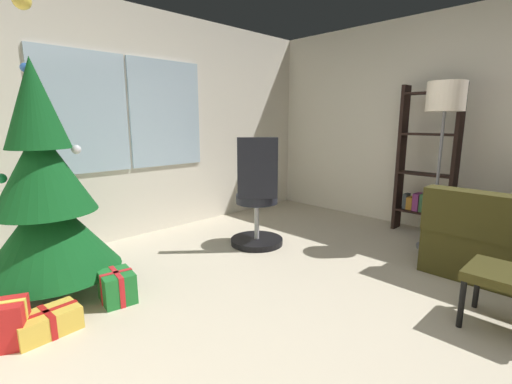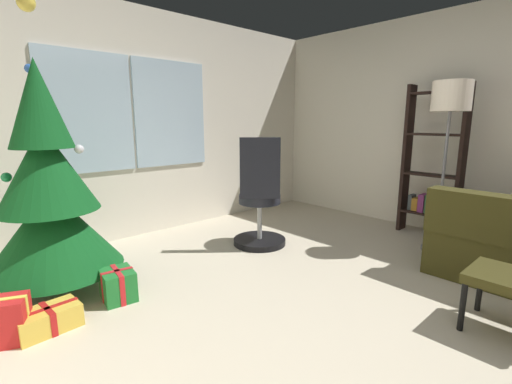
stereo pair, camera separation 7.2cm
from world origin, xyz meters
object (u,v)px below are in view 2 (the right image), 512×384
at_px(holiday_tree, 49,198).
at_px(floor_lamp, 450,109).
at_px(gift_box_gold, 48,319).
at_px(office_chair, 260,204).
at_px(gift_box_green, 118,285).
at_px(bookshelf, 432,170).

distance_m(holiday_tree, floor_lamp, 3.59).
height_order(gift_box_gold, office_chair, office_chair).
bearing_deg(floor_lamp, gift_box_gold, 161.14).
relative_size(holiday_tree, floor_lamp, 1.29).
height_order(gift_box_green, gift_box_gold, gift_box_green).
bearing_deg(office_chair, gift_box_green, -175.84).
relative_size(holiday_tree, office_chair, 1.88).
distance_m(gift_box_green, bookshelf, 3.45).
height_order(bookshelf, floor_lamp, bookshelf).
bearing_deg(holiday_tree, gift_box_green, -62.48).
height_order(gift_box_green, office_chair, office_chair).
distance_m(holiday_tree, office_chair, 1.89).
relative_size(gift_box_green, gift_box_gold, 0.77).
bearing_deg(floor_lamp, bookshelf, 31.52).
distance_m(gift_box_green, floor_lamp, 3.31).
bearing_deg(gift_box_green, holiday_tree, 117.52).
height_order(holiday_tree, gift_box_gold, holiday_tree).
distance_m(gift_box_gold, bookshelf, 3.90).
bearing_deg(bookshelf, gift_box_green, 164.08).
bearing_deg(gift_box_gold, gift_box_green, 11.06).
bearing_deg(bookshelf, office_chair, 148.47).
bearing_deg(floor_lamp, gift_box_green, 156.49).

